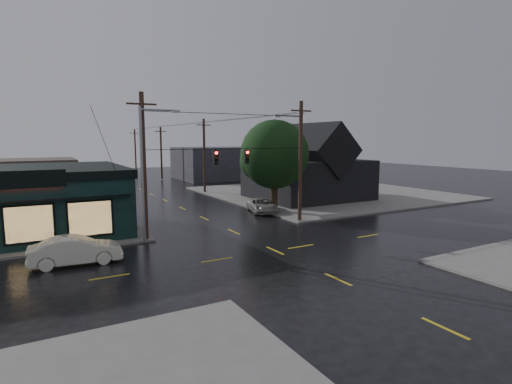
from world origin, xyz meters
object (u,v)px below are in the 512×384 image
sedan_cream (76,250)px  utility_pole_ne (299,222)px  suv_silver (262,205)px  utility_pole_nw (147,241)px  corner_tree (274,155)px

sedan_cream → utility_pole_ne: bearing=-75.3°
utility_pole_ne → sedan_cream: 18.11m
sedan_cream → suv_silver: bearing=-58.8°
utility_pole_nw → suv_silver: bearing=23.8°
utility_pole_nw → sedan_cream: 5.91m
utility_pole_nw → utility_pole_ne: same height
corner_tree → sedan_cream: corner_tree is taller
suv_silver → utility_pole_ne: bearing=-68.5°
utility_pole_ne → sedan_cream: bearing=-169.2°
utility_pole_nw → sedan_cream: size_ratio=2.07×
utility_pole_nw → sedan_cream: utility_pole_nw is taller
utility_pole_ne → suv_silver: utility_pole_ne is taller
corner_tree → sedan_cream: bearing=-155.5°
utility_pole_ne → corner_tree: bearing=84.2°
corner_tree → utility_pole_ne: 7.47m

